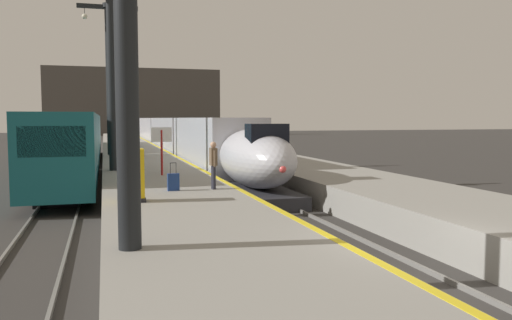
{
  "coord_description": "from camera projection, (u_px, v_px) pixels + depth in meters",
  "views": [
    {
      "loc": [
        -6.34,
        -9.18,
        3.57
      ],
      "look_at": [
        -0.17,
        11.77,
        1.8
      ],
      "focal_mm": 36.26,
      "sensor_mm": 36.0,
      "label": 1
    }
  ],
  "objects": [
    {
      "name": "ground_plane",
      "position": [
        422.0,
        288.0,
        10.85
      ],
      "size": [
        260.0,
        260.0,
        0.0
      ],
      "primitive_type": "plane",
      "color": "#33302D"
    },
    {
      "name": "platform_left",
      "position": [
        142.0,
        165.0,
        33.33
      ],
      "size": [
        4.8,
        110.0,
        1.05
      ],
      "primitive_type": "cube",
      "color": "gray",
      "rests_on": "ground"
    },
    {
      "name": "platform_right",
      "position": [
        261.0,
        162.0,
        35.61
      ],
      "size": [
        4.8,
        110.0,
        1.05
      ],
      "primitive_type": "cube",
      "color": "gray",
      "rests_on": "ground"
    },
    {
      "name": "platform_left_safety_stripe",
      "position": [
        177.0,
        157.0,
        33.93
      ],
      "size": [
        0.2,
        107.8,
        0.01
      ],
      "primitive_type": "cube",
      "color": "yellow",
      "rests_on": "platform_left"
    },
    {
      "name": "rail_main_left",
      "position": [
        186.0,
        167.0,
        36.92
      ],
      "size": [
        0.08,
        110.0,
        0.12
      ],
      "primitive_type": "cube",
      "color": "slate",
      "rests_on": "ground"
    },
    {
      "name": "rail_main_right",
      "position": [
        207.0,
        167.0,
        37.35
      ],
      "size": [
        0.08,
        110.0,
        0.12
      ],
      "primitive_type": "cube",
      "color": "slate",
      "rests_on": "ground"
    },
    {
      "name": "rail_secondary_left",
      "position": [
        66.0,
        171.0,
        34.64
      ],
      "size": [
        0.08,
        110.0,
        0.12
      ],
      "primitive_type": "cube",
      "color": "slate",
      "rests_on": "ground"
    },
    {
      "name": "rail_secondary_right",
      "position": [
        89.0,
        170.0,
        35.06
      ],
      "size": [
        0.08,
        110.0,
        0.12
      ],
      "primitive_type": "cube",
      "color": "slate",
      "rests_on": "ground"
    },
    {
      "name": "highspeed_train_main",
      "position": [
        166.0,
        133.0,
        54.52
      ],
      "size": [
        2.92,
        75.74,
        3.6
      ],
      "color": "silver",
      "rests_on": "ground"
    },
    {
      "name": "regional_train_adjacent",
      "position": [
        77.0,
        139.0,
        35.55
      ],
      "size": [
        2.85,
        36.6,
        3.8
      ],
      "color": "#145660",
      "rests_on": "ground"
    },
    {
      "name": "station_column_mid",
      "position": [
        111.0,
        48.0,
        24.55
      ],
      "size": [
        4.0,
        0.68,
        9.82
      ],
      "color": "black",
      "rests_on": "platform_left"
    },
    {
      "name": "station_column_far",
      "position": [
        109.0,
        66.0,
        35.25
      ],
      "size": [
        4.0,
        0.68,
        10.27
      ],
      "color": "black",
      "rests_on": "platform_left"
    },
    {
      "name": "passenger_near_edge",
      "position": [
        213.0,
        161.0,
        18.33
      ],
      "size": [
        0.23,
        0.57,
        1.69
      ],
      "color": "#23232D",
      "rests_on": "platform_left"
    },
    {
      "name": "rolling_suitcase",
      "position": [
        173.0,
        182.0,
        17.98
      ],
      "size": [
        0.4,
        0.22,
        0.98
      ],
      "color": "navy",
      "rests_on": "platform_left"
    },
    {
      "name": "ticket_machine_yellow",
      "position": [
        132.0,
        177.0,
        15.58
      ],
      "size": [
        0.76,
        0.62,
        1.6
      ],
      "color": "yellow",
      "rests_on": "platform_left"
    },
    {
      "name": "departure_info_board",
      "position": [
        162.0,
        141.0,
        22.76
      ],
      "size": [
        0.9,
        0.1,
        2.12
      ],
      "color": "maroon",
      "rests_on": "platform_left"
    },
    {
      "name": "terminus_back_wall",
      "position": [
        135.0,
        102.0,
        107.8
      ],
      "size": [
        36.0,
        2.0,
        14.0
      ],
      "primitive_type": "cube",
      "color": "#4C4742",
      "rests_on": "ground"
    }
  ]
}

